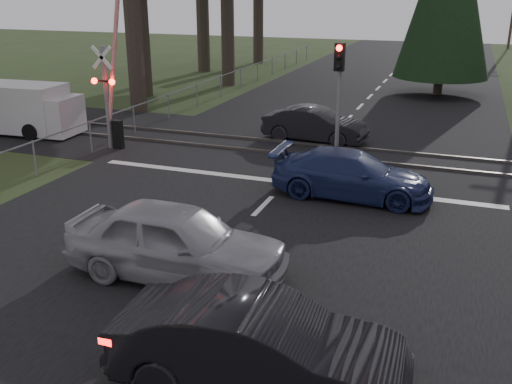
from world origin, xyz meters
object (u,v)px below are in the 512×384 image
at_px(white_van, 19,108).
at_px(dark_car_far, 315,125).
at_px(silver_car, 177,242).
at_px(crossing_signal, 112,95).
at_px(traffic_signal_center, 339,83).
at_px(dark_hatchback, 259,347).
at_px(blue_sedan, 352,175).

bearing_deg(white_van, dark_car_far, 10.06).
bearing_deg(silver_car, white_van, 52.77).
bearing_deg(dark_car_far, crossing_signal, 123.01).
bearing_deg(traffic_signal_center, silver_car, -98.20).
bearing_deg(dark_hatchback, crossing_signal, 37.63).
xyz_separation_m(silver_car, dark_car_far, (-0.13, 11.94, -0.13)).
xyz_separation_m(traffic_signal_center, white_van, (-13.35, -0.15, -1.76)).
xyz_separation_m(crossing_signal, blue_sedan, (9.44, -2.18, -1.38)).
bearing_deg(silver_car, crossing_signal, 39.66).
distance_m(crossing_signal, blue_sedan, 9.78).
bearing_deg(dark_car_far, dark_hatchback, -163.79).
bearing_deg(dark_hatchback, dark_car_far, 7.57).
relative_size(dark_hatchback, white_van, 0.83).
bearing_deg(crossing_signal, dark_car_far, 28.17).
distance_m(crossing_signal, silver_car, 10.89).
xyz_separation_m(dark_car_far, white_van, (-11.89, -2.91, 0.37)).
distance_m(traffic_signal_center, white_van, 13.46).
bearing_deg(crossing_signal, silver_car, -50.01).
relative_size(crossing_signal, dark_hatchback, 1.55).
distance_m(traffic_signal_center, silver_car, 9.49).
relative_size(silver_car, white_van, 0.88).
xyz_separation_m(crossing_signal, dark_hatchback, (9.78, -11.08, -1.32)).
relative_size(crossing_signal, traffic_signal_center, 1.70).
bearing_deg(blue_sedan, crossing_signal, 78.05).
bearing_deg(dark_hatchback, blue_sedan, -1.58).
bearing_deg(dark_car_far, white_van, 108.60).
bearing_deg(silver_car, dark_car_far, 0.31).
bearing_deg(white_van, traffic_signal_center, -3.06).
xyz_separation_m(crossing_signal, silver_car, (6.95, -8.29, -1.25)).
bearing_deg(white_van, crossing_signal, -12.00).
height_order(silver_car, white_van, white_van).
distance_m(dark_hatchback, silver_car, 3.98).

